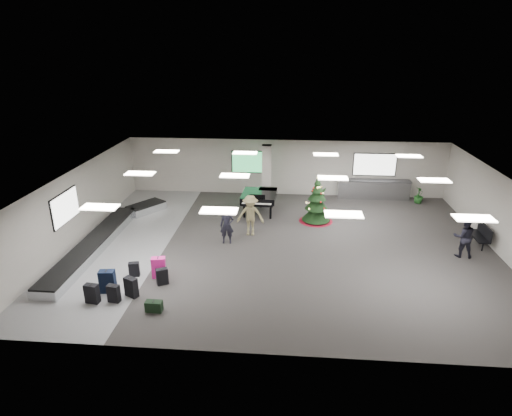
# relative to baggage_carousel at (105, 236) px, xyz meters

# --- Properties ---
(ground) EXTENTS (18.00, 18.00, 0.00)m
(ground) POSITION_rel_baggage_carousel_xyz_m (7.84, 0.08, -0.21)
(ground) COLOR #312E2D
(ground) RESTS_ON ground
(room_envelope) EXTENTS (18.02, 14.02, 3.21)m
(room_envelope) POSITION_rel_baggage_carousel_xyz_m (7.46, 0.75, 2.12)
(room_envelope) COLOR #ADA89E
(room_envelope) RESTS_ON ground
(baggage_carousel) EXTENTS (2.28, 9.71, 0.43)m
(baggage_carousel) POSITION_rel_baggage_carousel_xyz_m (0.00, 0.00, 0.00)
(baggage_carousel) COLOR silver
(baggage_carousel) RESTS_ON ground
(service_counter) EXTENTS (4.05, 0.65, 1.08)m
(service_counter) POSITION_rel_baggage_carousel_xyz_m (12.84, 6.73, 0.33)
(service_counter) COLOR silver
(service_counter) RESTS_ON ground
(suitcase_0) EXTENTS (0.44, 0.29, 0.65)m
(suitcase_0) POSITION_rel_baggage_carousel_xyz_m (2.28, -4.68, 0.10)
(suitcase_0) COLOR black
(suitcase_0) RESTS_ON ground
(suitcase_1) EXTENTS (0.52, 0.42, 0.74)m
(suitcase_1) POSITION_rel_baggage_carousel_xyz_m (2.75, -4.30, 0.15)
(suitcase_1) COLOR black
(suitcase_1) RESTS_ON ground
(pink_suitcase) EXTENTS (0.56, 0.38, 0.83)m
(pink_suitcase) POSITION_rel_baggage_carousel_xyz_m (3.32, -2.94, 0.19)
(pink_suitcase) COLOR #EE1F8E
(pink_suitcase) RESTS_ON ground
(suitcase_3) EXTENTS (0.47, 0.40, 0.64)m
(suitcase_3) POSITION_rel_baggage_carousel_xyz_m (3.58, -3.42, 0.10)
(suitcase_3) COLOR black
(suitcase_3) RESTS_ON ground
(navy_suitcase) EXTENTS (0.57, 0.38, 0.85)m
(navy_suitcase) POSITION_rel_baggage_carousel_xyz_m (1.83, -4.09, 0.20)
(navy_suitcase) COLOR black
(navy_suitcase) RESTS_ON ground
(suitcase_5) EXTENTS (0.49, 0.31, 0.70)m
(suitcase_5) POSITION_rel_baggage_carousel_xyz_m (1.57, -4.79, 0.13)
(suitcase_5) COLOR black
(suitcase_5) RESTS_ON ground
(green_duffel) EXTENTS (0.55, 0.29, 0.38)m
(green_duffel) POSITION_rel_baggage_carousel_xyz_m (3.79, -5.11, -0.03)
(green_duffel) COLOR black
(green_duffel) RESTS_ON ground
(suitcase_8) EXTENTS (0.42, 0.30, 0.58)m
(suitcase_8) POSITION_rel_baggage_carousel_xyz_m (2.37, -2.94, 0.07)
(suitcase_8) COLOR black
(suitcase_8) RESTS_ON ground
(christmas_tree) EXTENTS (1.66, 1.66, 2.37)m
(christmas_tree) POSITION_rel_baggage_carousel_xyz_m (9.45, 3.08, 0.60)
(christmas_tree) COLOR maroon
(christmas_tree) RESTS_ON ground
(grand_piano) EXTENTS (1.80, 2.26, 1.26)m
(grand_piano) POSITION_rel_baggage_carousel_xyz_m (6.56, 3.93, 0.68)
(grand_piano) COLOR black
(grand_piano) RESTS_ON ground
(bench) EXTENTS (0.54, 1.49, 0.93)m
(bench) POSITION_rel_baggage_carousel_xyz_m (16.44, 0.91, 0.31)
(bench) COLOR black
(bench) RESTS_ON ground
(traveler_a) EXTENTS (0.64, 0.45, 1.65)m
(traveler_a) POSITION_rel_baggage_carousel_xyz_m (5.43, 0.24, 0.61)
(traveler_a) COLOR black
(traveler_a) RESTS_ON ground
(traveler_b) EXTENTS (1.23, 0.71, 1.90)m
(traveler_b) POSITION_rel_baggage_carousel_xyz_m (6.37, 1.20, 0.74)
(traveler_b) COLOR #887D54
(traveler_b) RESTS_ON ground
(traveler_bench) EXTENTS (0.90, 0.73, 1.75)m
(traveler_bench) POSITION_rel_baggage_carousel_xyz_m (15.24, -0.25, 0.66)
(traveler_bench) COLOR black
(traveler_bench) RESTS_ON ground
(potted_plant_left) EXTENTS (0.52, 0.48, 0.77)m
(potted_plant_left) POSITION_rel_baggage_carousel_xyz_m (9.95, 6.10, 0.17)
(potted_plant_left) COLOR #15441D
(potted_plant_left) RESTS_ON ground
(potted_plant_right) EXTENTS (0.57, 0.57, 0.91)m
(potted_plant_right) POSITION_rel_baggage_carousel_xyz_m (15.21, 6.14, 0.24)
(potted_plant_right) COLOR #15441D
(potted_plant_right) RESTS_ON ground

